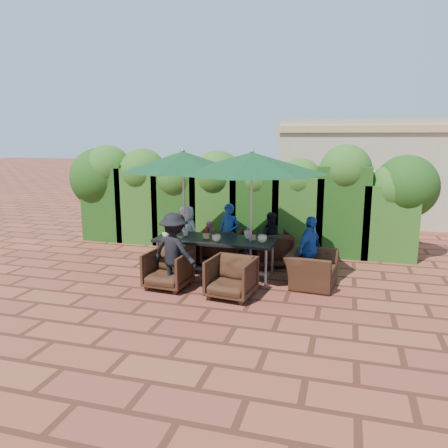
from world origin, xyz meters
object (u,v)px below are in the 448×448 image
(dining_table, at_px, (216,242))
(chair_near_left, at_px, (168,268))
(umbrella_right, at_px, (252,163))
(umbrella_left, at_px, (183,162))
(chair_end_right, at_px, (312,264))
(chair_far_left, at_px, (191,245))
(chair_near_right, at_px, (231,276))
(chair_far_mid, at_px, (222,245))
(chair_far_right, at_px, (272,247))

(dining_table, relative_size, chair_near_left, 3.09)
(chair_near_left, bearing_deg, umbrella_right, 37.70)
(umbrella_left, relative_size, chair_end_right, 2.56)
(chair_far_left, height_order, chair_near_left, chair_near_left)
(chair_near_right, bearing_deg, umbrella_left, 145.22)
(umbrella_right, bearing_deg, dining_table, 176.51)
(chair_far_left, height_order, chair_far_mid, chair_far_mid)
(umbrella_right, bearing_deg, umbrella_left, 175.22)
(dining_table, xyz_separation_m, chair_far_left, (-0.84, 0.86, -0.32))
(umbrella_left, bearing_deg, chair_far_mid, 53.74)
(chair_near_left, relative_size, chair_end_right, 0.78)
(chair_near_left, xyz_separation_m, chair_near_right, (1.22, -0.15, 0.01))
(chair_far_left, xyz_separation_m, chair_far_mid, (0.73, -0.02, 0.07))
(umbrella_left, bearing_deg, umbrella_right, -4.78)
(umbrella_left, xyz_separation_m, chair_near_right, (1.27, -1.13, -1.83))
(umbrella_right, relative_size, chair_near_left, 3.72)
(chair_far_mid, height_order, chair_near_right, chair_far_mid)
(umbrella_left, distance_m, chair_far_mid, 2.03)
(chair_far_mid, relative_size, chair_near_left, 1.11)
(chair_far_right, distance_m, chair_near_right, 2.09)
(chair_near_left, bearing_deg, chair_end_right, 23.03)
(chair_far_right, bearing_deg, umbrella_left, 7.55)
(chair_far_mid, relative_size, chair_far_right, 1.05)
(dining_table, height_order, chair_far_right, chair_far_right)
(chair_near_right, bearing_deg, chair_near_left, -179.98)
(umbrella_right, xyz_separation_m, chair_near_right, (-0.11, -1.01, -1.83))
(umbrella_right, distance_m, chair_far_left, 2.58)
(umbrella_right, distance_m, chair_end_right, 2.13)
(dining_table, height_order, chair_far_mid, chair_far_mid)
(dining_table, relative_size, chair_far_right, 2.92)
(umbrella_left, bearing_deg, chair_end_right, -3.55)
(dining_table, distance_m, chair_near_left, 1.14)
(dining_table, xyz_separation_m, chair_near_right, (0.60, -1.05, -0.29))
(dining_table, relative_size, umbrella_left, 0.94)
(umbrella_right, bearing_deg, chair_far_mid, 132.51)
(chair_far_right, bearing_deg, dining_table, 24.38)
(umbrella_right, bearing_deg, chair_far_left, 149.68)
(chair_end_right, bearing_deg, chair_near_right, 134.41)
(chair_far_left, relative_size, chair_far_right, 0.88)
(dining_table, relative_size, chair_far_mid, 2.77)
(dining_table, xyz_separation_m, chair_far_right, (0.94, 1.01, -0.28))
(chair_near_left, bearing_deg, dining_table, 60.29)
(umbrella_right, xyz_separation_m, chair_near_left, (-1.33, -0.86, -1.84))
(chair_near_left, bearing_deg, umbrella_left, 97.55)
(umbrella_right, bearing_deg, chair_near_left, -146.91)
(umbrella_left, bearing_deg, dining_table, -6.13)
(umbrella_right, relative_size, chair_far_mid, 3.34)
(chair_near_left, relative_size, chair_near_right, 0.99)
(chair_end_right, bearing_deg, dining_table, 94.14)
(chair_end_right, bearing_deg, chair_far_mid, 71.41)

